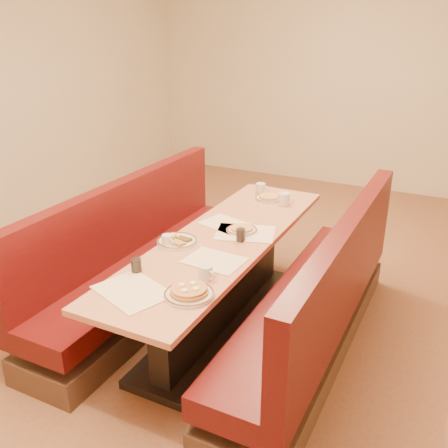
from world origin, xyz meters
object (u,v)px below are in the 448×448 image
at_px(pancake_plate, 189,293).
at_px(booth_right, 317,309).
at_px(soda_tumbler_near, 136,266).
at_px(coffee_mug_d, 261,188).
at_px(diner_table, 223,284).
at_px(booth_left, 142,265).
at_px(coffee_mug_c, 285,199).
at_px(coffee_mug_a, 206,273).
at_px(soda_tumbler_mid, 241,235).
at_px(coffee_mug_b, 168,240).
at_px(eggs_plate, 177,241).

bearing_deg(pancake_plate, booth_right, 56.75).
bearing_deg(soda_tumbler_near, coffee_mug_d, 86.84).
xyz_separation_m(diner_table, booth_left, (-0.73, 0.00, -0.01)).
xyz_separation_m(coffee_mug_c, soda_tumbler_near, (-0.40, -1.56, -0.01)).
bearing_deg(pancake_plate, soda_tumbler_near, 166.70).
relative_size(coffee_mug_a, coffee_mug_d, 1.01).
distance_m(booth_left, soda_tumbler_near, 0.96).
relative_size(coffee_mug_d, soda_tumbler_mid, 1.28).
height_order(coffee_mug_d, soda_tumbler_near, same).
distance_m(booth_right, coffee_mug_b, 1.14).
distance_m(diner_table, eggs_plate, 0.52).
distance_m(booth_right, coffee_mug_c, 1.12).
xyz_separation_m(diner_table, booth_right, (0.73, 0.00, -0.01)).
bearing_deg(diner_table, booth_right, 0.00).
relative_size(diner_table, coffee_mug_d, 21.30).
distance_m(eggs_plate, soda_tumbler_near, 0.49).
bearing_deg(coffee_mug_c, pancake_plate, -81.30).
distance_m(booth_left, coffee_mug_d, 1.28).
distance_m(coffee_mug_b, coffee_mug_d, 1.35).
height_order(pancake_plate, eggs_plate, pancake_plate).
bearing_deg(soda_tumbler_mid, eggs_plate, -149.02).
bearing_deg(eggs_plate, coffee_mug_b, -109.43).
height_order(pancake_plate, coffee_mug_d, coffee_mug_d).
height_order(booth_left, pancake_plate, booth_left).
xyz_separation_m(soda_tumbler_near, soda_tumbler_mid, (0.38, 0.72, 0.00)).
bearing_deg(coffee_mug_b, soda_tumbler_mid, 59.44).
height_order(eggs_plate, coffee_mug_c, coffee_mug_c).
bearing_deg(eggs_plate, coffee_mug_d, 85.22).
bearing_deg(soda_tumbler_near, diner_table, 71.18).
bearing_deg(soda_tumbler_near, coffee_mug_b, 94.89).
distance_m(booth_left, soda_tumbler_mid, 0.97).
distance_m(coffee_mug_a, coffee_mug_b, 0.56).
distance_m(booth_left, eggs_plate, 0.67).
xyz_separation_m(pancake_plate, soda_tumbler_near, (-0.44, 0.10, 0.02)).
bearing_deg(booth_left, pancake_plate, -41.12).
relative_size(eggs_plate, coffee_mug_d, 2.44).
height_order(booth_left, coffee_mug_b, booth_left).
xyz_separation_m(booth_right, pancake_plate, (-0.53, -0.81, 0.41)).
xyz_separation_m(booth_left, eggs_plate, (0.48, -0.22, 0.41)).
xyz_separation_m(eggs_plate, coffee_mug_d, (0.11, 1.27, 0.03)).
relative_size(coffee_mug_a, soda_tumbler_near, 1.33).
bearing_deg(coffee_mug_c, diner_table, -93.16).
bearing_deg(soda_tumbler_near, coffee_mug_a, 14.14).
xyz_separation_m(diner_table, coffee_mug_b, (-0.28, -0.30, 0.42)).
xyz_separation_m(booth_left, coffee_mug_c, (0.89, 0.85, 0.44)).
relative_size(booth_right, soda_tumbler_mid, 27.32).
bearing_deg(booth_right, soda_tumbler_near, -143.95).
distance_m(booth_left, coffee_mug_a, 1.19).
height_order(coffee_mug_b, soda_tumbler_mid, soda_tumbler_mid).
bearing_deg(coffee_mug_d, diner_table, -73.83).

